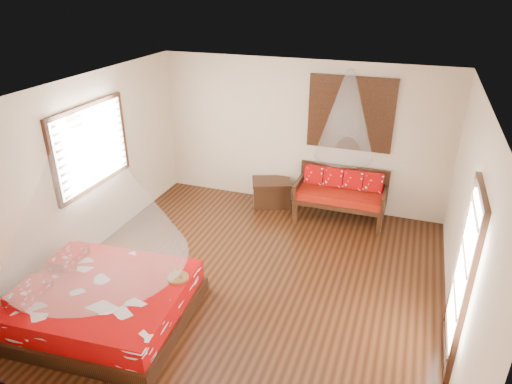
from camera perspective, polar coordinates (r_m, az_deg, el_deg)
room at (r=6.24m, az=-0.71°, el=-0.31°), size 5.54×5.54×2.84m
bed at (r=6.43m, az=-18.35°, el=-12.96°), size 2.26×2.08×0.64m
daybed at (r=8.51m, az=10.58°, el=0.00°), size 1.64×0.73×0.94m
storage_chest at (r=8.96m, az=1.96°, el=-0.05°), size 0.89×0.78×0.52m
shutter_panel at (r=8.35m, az=11.74°, el=9.55°), size 1.52×0.06×1.32m
window_left at (r=7.58m, az=-19.86°, el=5.35°), size 0.10×1.74×1.34m
glazed_door at (r=5.62m, az=24.33°, el=-9.87°), size 0.08×1.02×2.16m
wine_tray at (r=6.16m, az=-9.76°, el=-10.14°), size 0.28×0.28×0.23m
mosquito_net_main at (r=5.61m, az=-20.39°, el=0.00°), size 2.22×2.22×1.80m
mosquito_net_daybed at (r=7.88m, az=11.28°, el=9.41°), size 1.02×1.02×1.50m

